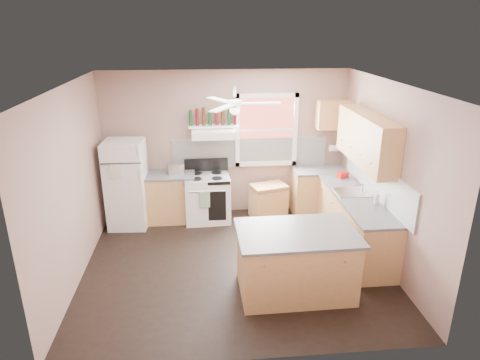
{
  "coord_description": "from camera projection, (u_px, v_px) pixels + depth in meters",
  "views": [
    {
      "loc": [
        -0.47,
        -5.68,
        3.46
      ],
      "look_at": [
        0.1,
        0.3,
        1.25
      ],
      "focal_mm": 32.0,
      "sensor_mm": 36.0,
      "label": 1
    }
  ],
  "objects": [
    {
      "name": "counter_left",
      "position": [
        169.0,
        175.0,
        7.73
      ],
      "size": [
        0.92,
        0.62,
        0.04
      ],
      "primitive_type": "cube",
      "color": "#4F4F52",
      "rests_on": "base_cabinet_left"
    },
    {
      "name": "faucet",
      "position": [
        363.0,
        188.0,
        6.86
      ],
      "size": [
        0.03,
        0.03,
        0.14
      ],
      "primitive_type": "cylinder",
      "color": "silver",
      "rests_on": "sink"
    },
    {
      "name": "wall_back",
      "position": [
        226.0,
        143.0,
        7.97
      ],
      "size": [
        4.5,
        0.05,
        2.7
      ],
      "primitive_type": "cube",
      "color": "gray",
      "rests_on": "ground"
    },
    {
      "name": "upper_cabinet_corner",
      "position": [
        333.0,
        114.0,
        7.77
      ],
      "size": [
        0.6,
        0.33,
        0.52
      ],
      "primitive_type": "cube",
      "color": "#AE7F48",
      "rests_on": "wall_back"
    },
    {
      "name": "backsplash_right",
      "position": [
        377.0,
        180.0,
        6.62
      ],
      "size": [
        0.03,
        2.6,
        0.55
      ],
      "primitive_type": "cube",
      "color": "white",
      "rests_on": "wall_right"
    },
    {
      "name": "window_frame",
      "position": [
        266.0,
        130.0,
        7.88
      ],
      "size": [
        1.16,
        0.07,
        1.36
      ],
      "primitive_type": "cube",
      "color": "white",
      "rests_on": "wall_back"
    },
    {
      "name": "red_caddy",
      "position": [
        342.0,
        175.0,
        7.52
      ],
      "size": [
        0.21,
        0.18,
        0.1
      ],
      "primitive_type": "cube",
      "rotation": [
        0.0,
        0.0,
        0.43
      ],
      "color": "#AB140E",
      "rests_on": "counter_right"
    },
    {
      "name": "stove",
      "position": [
        207.0,
        198.0,
        7.87
      ],
      "size": [
        0.83,
        0.67,
        0.86
      ],
      "primitive_type": "cube",
      "rotation": [
        0.0,
        0.0,
        0.04
      ],
      "color": "white",
      "rests_on": "floor"
    },
    {
      "name": "base_cabinet_corner",
      "position": [
        319.0,
        192.0,
        8.14
      ],
      "size": [
        1.0,
        0.6,
        0.86
      ],
      "primitive_type": "cube",
      "color": "#AE7F48",
      "rests_on": "floor"
    },
    {
      "name": "window_view",
      "position": [
        266.0,
        130.0,
        7.91
      ],
      "size": [
        1.0,
        0.02,
        1.2
      ],
      "primitive_type": "cube",
      "color": "brown",
      "rests_on": "wall_back"
    },
    {
      "name": "ceiling",
      "position": [
        235.0,
        85.0,
        5.61
      ],
      "size": [
        4.5,
        4.5,
        0.0
      ],
      "primitive_type": "plane",
      "color": "white",
      "rests_on": "ground"
    },
    {
      "name": "counter_right",
      "position": [
        357.0,
        198.0,
        6.69
      ],
      "size": [
        0.62,
        2.22,
        0.04
      ],
      "primitive_type": "cube",
      "color": "#4F4F52",
      "rests_on": "base_cabinet_right"
    },
    {
      "name": "base_cabinet_left",
      "position": [
        170.0,
        198.0,
        7.89
      ],
      "size": [
        0.9,
        0.6,
        0.86
      ],
      "primitive_type": "cube",
      "color": "#AE7F48",
      "rests_on": "floor"
    },
    {
      "name": "wine_bottles",
      "position": [
        213.0,
        117.0,
        7.62
      ],
      "size": [
        0.86,
        0.06,
        0.31
      ],
      "color": "#143819",
      "rests_on": "bottle_shelf"
    },
    {
      "name": "bottle_shelf",
      "position": [
        213.0,
        126.0,
        7.68
      ],
      "size": [
        0.9,
        0.26,
        0.03
      ],
      "primitive_type": "cube",
      "color": "white",
      "rests_on": "range_hood"
    },
    {
      "name": "backsplash_back",
      "position": [
        250.0,
        152.0,
        8.03
      ],
      "size": [
        2.9,
        0.03,
        0.55
      ],
      "primitive_type": "cube",
      "color": "white",
      "rests_on": "wall_back"
    },
    {
      "name": "base_cabinet_right",
      "position": [
        355.0,
        224.0,
        6.85
      ],
      "size": [
        0.6,
        2.2,
        0.86
      ],
      "primitive_type": "cube",
      "color": "#AE7F48",
      "rests_on": "floor"
    },
    {
      "name": "toaster",
      "position": [
        175.0,
        169.0,
        7.71
      ],
      "size": [
        0.31,
        0.23,
        0.18
      ],
      "primitive_type": "cube",
      "rotation": [
        0.0,
        0.0,
        0.25
      ],
      "color": "silver",
      "rests_on": "counter_left"
    },
    {
      "name": "sink",
      "position": [
        352.0,
        193.0,
        6.87
      ],
      "size": [
        0.55,
        0.45,
        0.03
      ],
      "primitive_type": "cube",
      "color": "silver",
      "rests_on": "counter_right"
    },
    {
      "name": "range_hood",
      "position": [
        214.0,
        133.0,
        7.6
      ],
      "size": [
        0.78,
        0.5,
        0.14
      ],
      "primitive_type": "cube",
      "color": "white",
      "rests_on": "wall_back"
    },
    {
      "name": "ceiling_fan_hub",
      "position": [
        235.0,
        104.0,
        5.7
      ],
      "size": [
        0.2,
        0.2,
        0.08
      ],
      "primitive_type": "cylinder",
      "color": "white",
      "rests_on": "ceiling"
    },
    {
      "name": "wall_right",
      "position": [
        389.0,
        176.0,
        6.28
      ],
      "size": [
        0.05,
        4.0,
        2.7
      ],
      "primitive_type": "cube",
      "color": "gray",
      "rests_on": "ground"
    },
    {
      "name": "refrigerator",
      "position": [
        127.0,
        184.0,
        7.54
      ],
      "size": [
        0.7,
        0.69,
        1.57
      ],
      "primitive_type": "cube",
      "rotation": [
        0.0,
        0.0,
        -0.06
      ],
      "color": "white",
      "rests_on": "floor"
    },
    {
      "name": "counter_corner",
      "position": [
        321.0,
        170.0,
        7.98
      ],
      "size": [
        1.02,
        0.62,
        0.04
      ],
      "primitive_type": "cube",
      "color": "#4F4F52",
      "rests_on": "base_cabinet_corner"
    },
    {
      "name": "floor",
      "position": [
        235.0,
        263.0,
        6.54
      ],
      "size": [
        4.5,
        4.5,
        0.0
      ],
      "primitive_type": "plane",
      "color": "black",
      "rests_on": "ground"
    },
    {
      "name": "soap_bottle",
      "position": [
        377.0,
        198.0,
        6.39
      ],
      "size": [
        0.09,
        0.09,
        0.21
      ],
      "primitive_type": "imported",
      "rotation": [
        0.0,
        0.0,
        4.89
      ],
      "color": "silver",
      "rests_on": "counter_right"
    },
    {
      "name": "island_top",
      "position": [
        297.0,
        233.0,
        5.59
      ],
      "size": [
        1.59,
        1.05,
        0.04
      ],
      "primitive_type": "cube",
      "rotation": [
        0.0,
        0.0,
        0.02
      ],
      "color": "#4F4F52",
      "rests_on": "island"
    },
    {
      "name": "wall_left",
      "position": [
        70.0,
        186.0,
        5.87
      ],
      "size": [
        0.05,
        4.0,
        2.7
      ],
      "primitive_type": "cube",
      "color": "gray",
      "rests_on": "ground"
    },
    {
      "name": "upper_cabinet_right",
      "position": [
        367.0,
        139.0,
        6.58
      ],
      "size": [
        0.33,
        1.8,
        0.76
      ],
      "primitive_type": "cube",
      "color": "#AE7F48",
      "rests_on": "wall_right"
    },
    {
      "name": "cart",
      "position": [
        268.0,
        201.0,
        8.04
      ],
      "size": [
        0.73,
        0.58,
        0.64
      ],
      "primitive_type": "cube",
      "rotation": [
        0.0,
        0.0,
        0.28
      ],
      "color": "#AE7F48",
      "rests_on": "floor"
    },
    {
      "name": "paper_towel",
      "position": [
        336.0,
        148.0,
        8.03
      ],
      "size": [
        0.26,
        0.12,
        0.12
      ],
      "primitive_type": "cylinder",
      "rotation": [
        0.0,
        1.57,
        0.0
      ],
      "color": "white",
      "rests_on": "wall_back"
    },
    {
      "name": "island",
      "position": [
        296.0,
        263.0,
        5.74
      ],
      "size": [
        1.5,
        0.96,
        0.86
      ],
      "primitive_type": "cube",
      "rotation": [
        0.0,
        0.0,
        0.02
      ],
      "color": "#AE7F48",
      "rests_on": "floor"
    }
  ]
}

